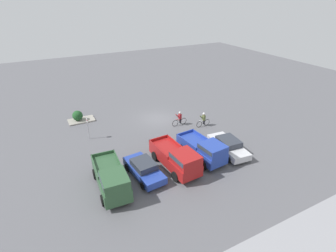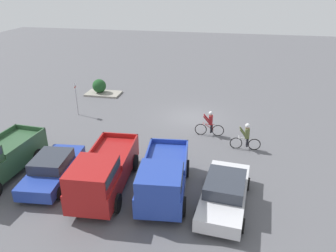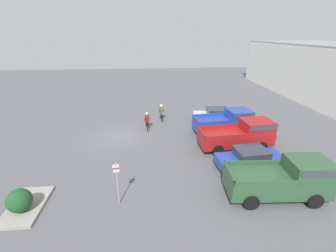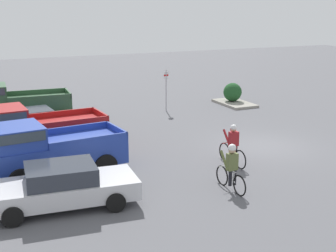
# 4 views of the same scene
# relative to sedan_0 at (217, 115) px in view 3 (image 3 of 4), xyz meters

# --- Properties ---
(ground_plane) EXTENTS (80.00, 80.00, 0.00)m
(ground_plane) POSITION_rel_sedan_0_xyz_m (2.74, -9.66, -0.69)
(ground_plane) COLOR #56565B
(sedan_0) EXTENTS (2.33, 4.84, 1.39)m
(sedan_0) POSITION_rel_sedan_0_xyz_m (0.00, 0.00, 0.00)
(sedan_0) COLOR silver
(sedan_0) RESTS_ON ground_plane
(pickup_truck_0) EXTENTS (2.56, 5.12, 2.10)m
(pickup_truck_0) POSITION_rel_sedan_0_xyz_m (2.76, -0.01, 0.41)
(pickup_truck_0) COLOR #233D9E
(pickup_truck_0) RESTS_ON ground_plane
(pickup_truck_1) EXTENTS (2.46, 5.61, 2.18)m
(pickup_truck_1) POSITION_rel_sedan_0_xyz_m (5.57, 0.18, 0.44)
(pickup_truck_1) COLOR maroon
(pickup_truck_1) RESTS_ON ground_plane
(sedan_1) EXTENTS (2.25, 4.56, 1.38)m
(sedan_1) POSITION_rel_sedan_0_xyz_m (8.40, -0.30, -0.00)
(sedan_1) COLOR #233D9E
(sedan_1) RESTS_ON ground_plane
(pickup_truck_2) EXTENTS (2.43, 5.41, 2.20)m
(pickup_truck_2) POSITION_rel_sedan_0_xyz_m (11.23, 0.27, 0.45)
(pickup_truck_2) COLOR #2D5133
(pickup_truck_2) RESTS_ON ground_plane
(cyclist_0) EXTENTS (1.86, 0.46, 1.67)m
(cyclist_0) POSITION_rel_sedan_0_xyz_m (1.22, -7.02, 0.12)
(cyclist_0) COLOR black
(cyclist_0) RESTS_ON ground_plane
(cyclist_1) EXTENTS (1.79, 0.46, 1.68)m
(cyclist_1) POSITION_rel_sedan_0_xyz_m (-1.01, -5.56, 0.16)
(cyclist_1) COLOR black
(cyclist_1) RESTS_ON ground_plane
(fire_lane_sign) EXTENTS (0.07, 0.30, 2.46)m
(fire_lane_sign) POSITION_rel_sedan_0_xyz_m (11.03, -8.54, 0.79)
(fire_lane_sign) COLOR #9E9EA3
(fire_lane_sign) RESTS_ON ground_plane
(curb_island) EXTENTS (2.94, 1.71, 0.15)m
(curb_island) POSITION_rel_sedan_0_xyz_m (10.92, -13.25, -0.62)
(curb_island) COLOR gray
(curb_island) RESTS_ON ground_plane
(shrub) EXTENTS (1.17, 1.17, 1.17)m
(shrub) POSITION_rel_sedan_0_xyz_m (11.27, -13.29, 0.04)
(shrub) COLOR #1E4C23
(shrub) RESTS_ON curb_island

